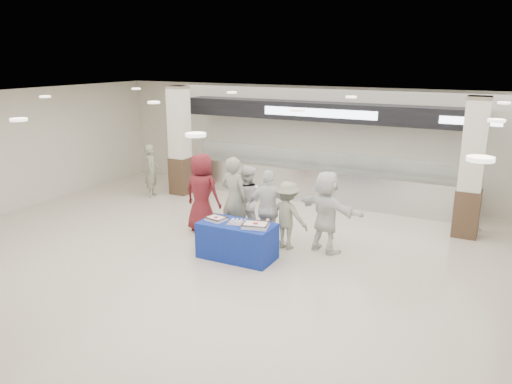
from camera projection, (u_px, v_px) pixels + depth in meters
The scene contains 15 objects.
ground at pixel (223, 269), 9.78m from camera, with size 14.00×14.00×0.00m, color beige.
serving_line at pixel (321, 161), 14.09m from camera, with size 8.70×0.85×2.80m.
column_left at pixel (180, 143), 14.74m from camera, with size 0.55×0.55×3.20m.
column_right at pixel (471, 171), 11.19m from camera, with size 0.55×0.55×3.20m.
display_table at pixel (237, 241), 10.22m from camera, with size 1.55×0.78×0.75m, color navy.
sheet_cake_left at pixel (216, 218), 10.30m from camera, with size 0.45×0.38×0.09m.
sheet_cake_right at pixel (256, 225), 9.88m from camera, with size 0.57×0.49×0.10m.
cupcake_tray at pixel (238, 222), 10.10m from camera, with size 0.51×0.43×0.07m.
civilian_maroon at pixel (202, 193), 11.67m from camera, with size 0.92×0.60×1.87m, color maroon.
soldier_a at pixel (234, 199), 11.11m from camera, with size 0.70×0.46×1.91m, color gray.
chef_tall at pixel (247, 201), 11.39m from camera, with size 0.81×0.63×1.66m, color white.
chef_short at pixel (269, 209), 10.72m from camera, with size 1.00×0.42×1.71m, color white.
soldier_b at pixel (287, 215), 10.66m from camera, with size 0.96×0.55×1.48m, color gray.
civilian_white at pixel (326, 212), 10.46m from camera, with size 1.63×0.52×1.76m, color white.
soldier_bg at pixel (152, 171), 14.64m from camera, with size 0.57×0.37×1.55m, color gray.
Camera 1 is at (4.73, -7.72, 4.05)m, focal length 35.00 mm.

